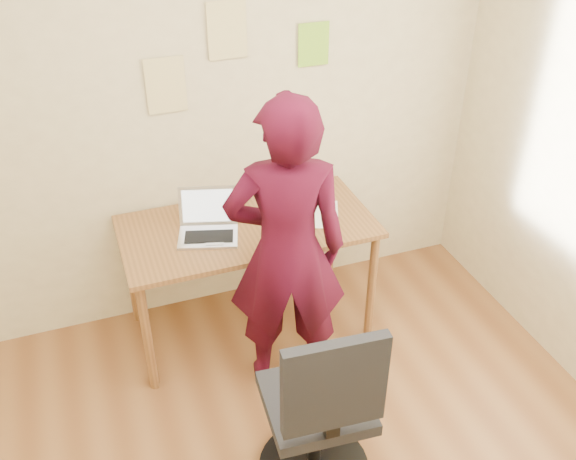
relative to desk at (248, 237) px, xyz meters
name	(u,v)px	position (x,y,z in m)	size (l,w,h in m)	color
room	(310,293)	(-0.18, -1.38, 0.70)	(3.58, 3.58, 2.78)	brown
desk	(248,237)	(0.00, 0.00, 0.00)	(1.40, 0.70, 0.74)	brown
laptop	(208,225)	(-0.22, -0.01, 0.14)	(0.38, 0.36, 0.23)	silver
paper_sheet	(320,214)	(0.42, -0.03, 0.09)	(0.21, 0.30, 0.00)	white
phone	(291,236)	(0.19, -0.20, 0.09)	(0.10, 0.15, 0.01)	black
wall_note_left	(166,85)	(-0.31, 0.36, 0.81)	(0.21, 0.00, 0.30)	#DBC983
wall_note_mid	(227,30)	(0.04, 0.36, 1.06)	(0.21, 0.00, 0.30)	#DBC983
wall_note_right	(314,44)	(0.52, 0.36, 0.93)	(0.18, 0.00, 0.24)	#86CA2D
office_chair	(320,419)	(-0.03, -1.16, -0.22)	(0.53, 0.53, 1.02)	black
person	(287,252)	(0.07, -0.45, 0.18)	(0.61, 0.40, 1.67)	#3B0819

